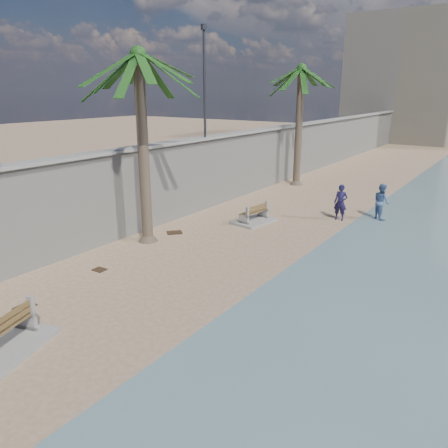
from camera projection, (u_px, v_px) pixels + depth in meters
The scene contains 14 objects.
ground_plane at pixel (74, 347), 10.37m from camera, with size 140.00×140.00×0.00m, color tan.
seawall at pixel (278, 156), 28.39m from camera, with size 0.45×70.00×3.50m, color gray.
wall_cap at pixel (279, 127), 27.86m from camera, with size 0.80×70.00×0.12m, color gray.
end_building at pixel (436, 79), 50.23m from camera, with size 18.00×12.00×14.00m, color #B7AA93.
bench_near at pixel (1, 335), 10.10m from camera, with size 2.18×2.64×0.95m.
bench_far at pixel (254, 215), 20.03m from camera, with size 1.58×2.11×0.82m.
palm_mid at pixel (138, 57), 15.59m from camera, with size 5.00×5.00×7.97m.
palm_back at pixel (302, 70), 26.09m from camera, with size 5.00×5.00×7.97m.
streetlight at pixel (204, 72), 20.61m from camera, with size 0.28×0.28×5.12m.
person_a at pixel (341, 200), 20.21m from camera, with size 0.70×0.47×1.93m, color #19153B.
person_b at pixel (382, 200), 20.38m from camera, with size 0.91×0.70×1.88m, color #486496.
debris_b at pixel (25, 307), 12.25m from camera, with size 0.53×0.42×0.03m, color #382616.
debris_c at pixel (174, 233), 18.62m from camera, with size 0.64×0.51×0.03m, color #382616.
debris_d at pixel (100, 270), 14.78m from camera, with size 0.43×0.35×0.03m, color #382616.
Camera 1 is at (8.09, -5.40, 5.85)m, focal length 35.00 mm.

